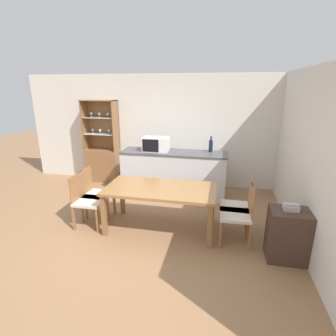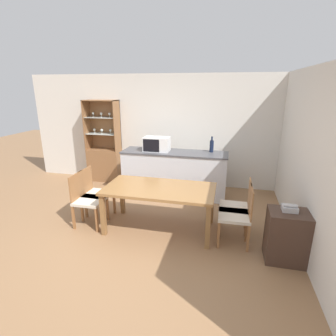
# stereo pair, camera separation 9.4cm
# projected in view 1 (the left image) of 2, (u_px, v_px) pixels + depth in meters

# --- Properties ---
(ground_plane) EXTENTS (18.00, 18.00, 0.00)m
(ground_plane) POSITION_uv_depth(u_px,v_px,m) (127.00, 239.00, 4.08)
(ground_plane) COLOR #936B47
(wall_back) EXTENTS (6.80, 0.06, 2.55)m
(wall_back) POSITION_uv_depth(u_px,v_px,m) (164.00, 131.00, 6.16)
(wall_back) COLOR silver
(wall_back) RESTS_ON ground_plane
(wall_right) EXTENTS (0.06, 4.60, 2.55)m
(wall_right) POSITION_uv_depth(u_px,v_px,m) (315.00, 165.00, 3.47)
(wall_right) COLOR silver
(wall_right) RESTS_ON ground_plane
(kitchen_counter) EXTENTS (2.23, 0.62, 0.96)m
(kitchen_counter) POSITION_uv_depth(u_px,v_px,m) (174.00, 173.00, 5.64)
(kitchen_counter) COLOR silver
(kitchen_counter) RESTS_ON ground_plane
(display_cabinet) EXTENTS (0.80, 0.37, 1.97)m
(display_cabinet) POSITION_uv_depth(u_px,v_px,m) (103.00, 159.00, 6.47)
(display_cabinet) COLOR brown
(display_cabinet) RESTS_ON ground_plane
(dining_table) EXTENTS (1.75, 0.90, 0.73)m
(dining_table) POSITION_uv_depth(u_px,v_px,m) (161.00, 192.00, 4.19)
(dining_table) COLOR olive
(dining_table) RESTS_ON ground_plane
(dining_chair_side_right_near) EXTENTS (0.46, 0.46, 0.90)m
(dining_chair_side_right_near) POSITION_uv_depth(u_px,v_px,m) (239.00, 214.00, 3.88)
(dining_chair_side_right_near) COLOR beige
(dining_chair_side_right_near) RESTS_ON ground_plane
(dining_chair_side_right_far) EXTENTS (0.46, 0.46, 0.90)m
(dining_chair_side_right_far) POSITION_uv_depth(u_px,v_px,m) (238.00, 206.00, 4.13)
(dining_chair_side_right_far) COLOR beige
(dining_chair_side_right_far) RESTS_ON ground_plane
(dining_chair_side_left_near) EXTENTS (0.46, 0.46, 0.90)m
(dining_chair_side_left_near) POSITION_uv_depth(u_px,v_px,m) (87.00, 200.00, 4.36)
(dining_chair_side_left_near) COLOR beige
(dining_chair_side_left_near) RESTS_ON ground_plane
(dining_chair_side_left_far) EXTENTS (0.47, 0.47, 0.90)m
(dining_chair_side_left_far) POSITION_uv_depth(u_px,v_px,m) (95.00, 194.00, 4.61)
(dining_chair_side_left_far) COLOR beige
(dining_chair_side_left_far) RESTS_ON ground_plane
(microwave) EXTENTS (0.53, 0.33, 0.30)m
(microwave) POSITION_uv_depth(u_px,v_px,m) (156.00, 144.00, 5.51)
(microwave) COLOR silver
(microwave) RESTS_ON kitchen_counter
(wine_bottle) EXTENTS (0.08, 0.08, 0.33)m
(wine_bottle) POSITION_uv_depth(u_px,v_px,m) (211.00, 146.00, 5.46)
(wine_bottle) COLOR #141E38
(wine_bottle) RESTS_ON kitchen_counter
(side_cabinet) EXTENTS (0.51, 0.41, 0.71)m
(side_cabinet) POSITION_uv_depth(u_px,v_px,m) (287.00, 235.00, 3.52)
(side_cabinet) COLOR #422D23
(side_cabinet) RESTS_ON ground_plane
(telephone) EXTENTS (0.19, 0.16, 0.10)m
(telephone) POSITION_uv_depth(u_px,v_px,m) (291.00, 207.00, 3.43)
(telephone) COLOR #B7B7BC
(telephone) RESTS_ON side_cabinet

